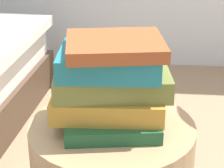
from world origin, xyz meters
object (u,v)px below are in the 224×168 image
object	(u,v)px
book_olive	(112,83)
book_rust	(115,45)
book_teal	(110,61)
book_ochre	(108,102)
book_forest	(111,121)

from	to	relation	value
book_olive	book_rust	world-z (taller)	book_rust
book_teal	book_rust	xyz separation A→B (m)	(0.01, -0.01, 0.05)
book_olive	book_teal	xyz separation A→B (m)	(-0.01, 0.01, 0.06)
book_ochre	book_olive	distance (m)	0.06
book_forest	book_olive	distance (m)	0.10
book_forest	book_teal	world-z (taller)	book_teal
book_olive	book_ochre	bearing A→B (deg)	173.21
book_forest	book_teal	distance (m)	0.16
book_forest	book_olive	bearing A→B (deg)	77.10
book_ochre	book_forest	bearing A→B (deg)	-63.08
book_forest	book_rust	world-z (taller)	book_rust
book_olive	book_teal	world-z (taller)	book_teal
book_ochre	book_rust	bearing A→B (deg)	-3.63
book_teal	book_rust	world-z (taller)	book_rust
book_teal	book_ochre	bearing A→B (deg)	-123.75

